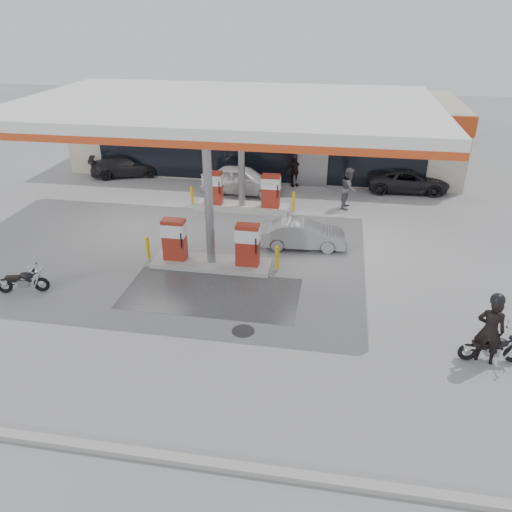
{
  "coord_description": "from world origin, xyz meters",
  "views": [
    {
      "loc": [
        4.49,
        -14.24,
        8.87
      ],
      "look_at": [
        1.93,
        0.72,
        1.2
      ],
      "focal_mm": 35.0,
      "sensor_mm": 36.0,
      "label": 1
    }
  ],
  "objects_px": {
    "main_motorcycle": "(492,349)",
    "biker_walking": "(294,171)",
    "pump_island_far": "(242,195)",
    "attendant": "(349,188)",
    "parked_motorcycle": "(23,282)",
    "hatchback_silver": "(303,234)",
    "parked_car_left": "(127,166)",
    "parked_car_right": "(408,180)",
    "sedan_white": "(242,180)",
    "biker_main": "(490,330)",
    "pump_island_near": "(211,249)"
  },
  "relations": [
    {
      "from": "parked_motorcycle",
      "to": "biker_walking",
      "type": "bearing_deg",
      "value": 43.84
    },
    {
      "from": "pump_island_far",
      "to": "parked_car_right",
      "type": "height_order",
      "value": "pump_island_far"
    },
    {
      "from": "attendant",
      "to": "pump_island_far",
      "type": "bearing_deg",
      "value": 108.87
    },
    {
      "from": "parked_motorcycle",
      "to": "attendant",
      "type": "xyz_separation_m",
      "value": [
        10.89,
        9.99,
        0.58
      ]
    },
    {
      "from": "attendant",
      "to": "parked_car_left",
      "type": "xyz_separation_m",
      "value": [
        -12.58,
        3.0,
        -0.4
      ]
    },
    {
      "from": "pump_island_near",
      "to": "main_motorcycle",
      "type": "xyz_separation_m",
      "value": [
        9.04,
        -4.22,
        -0.31
      ]
    },
    {
      "from": "sedan_white",
      "to": "attendant",
      "type": "height_order",
      "value": "attendant"
    },
    {
      "from": "main_motorcycle",
      "to": "attendant",
      "type": "distance_m",
      "value": 11.93
    },
    {
      "from": "parked_car_left",
      "to": "parked_car_right",
      "type": "relative_size",
      "value": 0.96
    },
    {
      "from": "biker_main",
      "to": "hatchback_silver",
      "type": "distance_m",
      "value": 8.53
    },
    {
      "from": "attendant",
      "to": "hatchback_silver",
      "type": "distance_m",
      "value": 5.13
    },
    {
      "from": "main_motorcycle",
      "to": "sedan_white",
      "type": "xyz_separation_m",
      "value": [
        -9.46,
        12.42,
        0.32
      ]
    },
    {
      "from": "parked_car_right",
      "to": "biker_walking",
      "type": "height_order",
      "value": "biker_walking"
    },
    {
      "from": "biker_main",
      "to": "sedan_white",
      "type": "distance_m",
      "value": 15.52
    },
    {
      "from": "pump_island_near",
      "to": "biker_walking",
      "type": "distance_m",
      "value": 10.03
    },
    {
      "from": "sedan_white",
      "to": "pump_island_far",
      "type": "bearing_deg",
      "value": -166.23
    },
    {
      "from": "pump_island_far",
      "to": "biker_walking",
      "type": "bearing_deg",
      "value": 60.62
    },
    {
      "from": "pump_island_near",
      "to": "parked_car_left",
      "type": "xyz_separation_m",
      "value": [
        -7.55,
        10.0,
        -0.12
      ]
    },
    {
      "from": "parked_car_right",
      "to": "biker_walking",
      "type": "relative_size",
      "value": 2.51
    },
    {
      "from": "parked_motorcycle",
      "to": "parked_car_left",
      "type": "xyz_separation_m",
      "value": [
        -1.7,
        12.99,
        0.18
      ]
    },
    {
      "from": "parked_motorcycle",
      "to": "pump_island_far",
      "type": "bearing_deg",
      "value": 42.77
    },
    {
      "from": "hatchback_silver",
      "to": "parked_car_left",
      "type": "height_order",
      "value": "parked_car_left"
    },
    {
      "from": "biker_walking",
      "to": "parked_car_right",
      "type": "bearing_deg",
      "value": -25.01
    },
    {
      "from": "parked_car_right",
      "to": "biker_main",
      "type": "bearing_deg",
      "value": -179.69
    },
    {
      "from": "main_motorcycle",
      "to": "parked_car_left",
      "type": "height_order",
      "value": "parked_car_left"
    },
    {
      "from": "pump_island_far",
      "to": "sedan_white",
      "type": "height_order",
      "value": "pump_island_far"
    },
    {
      "from": "parked_car_left",
      "to": "biker_main",
      "type": "bearing_deg",
      "value": -152.76
    },
    {
      "from": "parked_motorcycle",
      "to": "parked_car_left",
      "type": "bearing_deg",
      "value": 83.28
    },
    {
      "from": "pump_island_near",
      "to": "parked_motorcycle",
      "type": "relative_size",
      "value": 2.92
    },
    {
      "from": "parked_motorcycle",
      "to": "pump_island_near",
      "type": "bearing_deg",
      "value": 12.88
    },
    {
      "from": "main_motorcycle",
      "to": "attendant",
      "type": "height_order",
      "value": "attendant"
    },
    {
      "from": "sedan_white",
      "to": "parked_car_left",
      "type": "xyz_separation_m",
      "value": [
        -7.13,
        1.8,
        -0.13
      ]
    },
    {
      "from": "parked_car_right",
      "to": "biker_walking",
      "type": "xyz_separation_m",
      "value": [
        -6.0,
        -0.2,
        0.26
      ]
    },
    {
      "from": "biker_walking",
      "to": "main_motorcycle",
      "type": "bearing_deg",
      "value": -90.71
    },
    {
      "from": "sedan_white",
      "to": "hatchback_silver",
      "type": "xyz_separation_m",
      "value": [
        3.7,
        -6.0,
        -0.16
      ]
    },
    {
      "from": "parked_car_left",
      "to": "parked_car_right",
      "type": "bearing_deg",
      "value": -111.79
    },
    {
      "from": "pump_island_far",
      "to": "biker_main",
      "type": "relative_size",
      "value": 2.54
    },
    {
      "from": "sedan_white",
      "to": "attendant",
      "type": "distance_m",
      "value": 5.59
    },
    {
      "from": "main_motorcycle",
      "to": "biker_walking",
      "type": "bearing_deg",
      "value": 110.38
    },
    {
      "from": "parked_motorcycle",
      "to": "hatchback_silver",
      "type": "relative_size",
      "value": 0.51
    },
    {
      "from": "pump_island_far",
      "to": "attendant",
      "type": "relative_size",
      "value": 2.6
    },
    {
      "from": "biker_walking",
      "to": "attendant",
      "type": "bearing_deg",
      "value": -70.93
    },
    {
      "from": "pump_island_near",
      "to": "parked_car_right",
      "type": "bearing_deg",
      "value": 50.87
    },
    {
      "from": "main_motorcycle",
      "to": "parked_car_right",
      "type": "height_order",
      "value": "parked_car_right"
    },
    {
      "from": "biker_main",
      "to": "pump_island_near",
      "type": "bearing_deg",
      "value": -10.43
    },
    {
      "from": "biker_main",
      "to": "biker_walking",
      "type": "bearing_deg",
      "value": -49.28
    },
    {
      "from": "parked_car_right",
      "to": "parked_motorcycle",
      "type": "bearing_deg",
      "value": 130.31
    },
    {
      "from": "sedan_white",
      "to": "hatchback_silver",
      "type": "bearing_deg",
      "value": -145.38
    },
    {
      "from": "pump_island_far",
      "to": "hatchback_silver",
      "type": "relative_size",
      "value": 1.5
    },
    {
      "from": "biker_main",
      "to": "attendant",
      "type": "bearing_deg",
      "value": -56.09
    }
  ]
}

